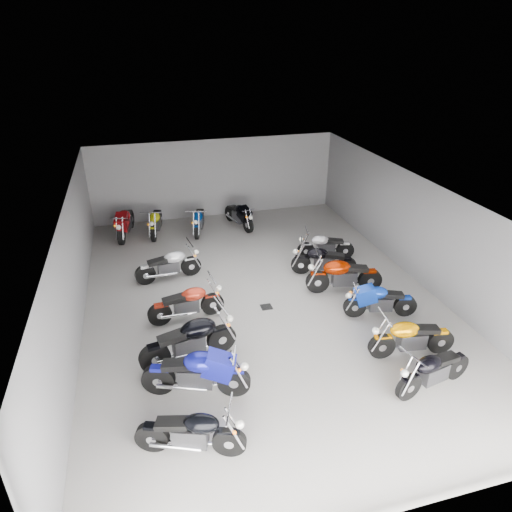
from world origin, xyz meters
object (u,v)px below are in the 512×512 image
Objects in this scene: motorcycle_left_c at (190,340)px; motorcycle_back_b at (156,221)px; drain_grate at (266,307)px; motorcycle_back_d at (239,215)px; motorcycle_right_a at (433,370)px; motorcycle_left_f at (169,265)px; motorcycle_right_b at (411,337)px; motorcycle_right_c at (380,301)px; motorcycle_right_e at (323,260)px; motorcycle_back_c at (199,220)px; motorcycle_right_f at (325,246)px; motorcycle_left_a at (191,432)px; motorcycle_left_d at (187,303)px; motorcycle_back_a at (125,223)px; motorcycle_right_d at (343,275)px; motorcycle_left_b at (197,373)px.

motorcycle_left_c is 7.86m from motorcycle_back_b.
drain_grate is 0.16× the size of motorcycle_back_d.
motorcycle_left_c is 1.15× the size of motorcycle_right_a.
motorcycle_right_b is (5.22, -5.31, 0.01)m from motorcycle_left_f.
motorcycle_right_c is 1.00× the size of motorcycle_right_e.
motorcycle_left_c is 1.18× the size of motorcycle_back_c.
motorcycle_right_f is at bearing 13.78° from motorcycle_right_c.
motorcycle_left_a reaches higher than motorcycle_back_d.
motorcycle_left_f is at bearing 69.15° from motorcycle_right_c.
motorcycle_right_a is 6.54m from motorcycle_right_f.
motorcycle_left_d is at bearing 89.42° from motorcycle_right_c.
motorcycle_right_b is 9.14m from motorcycle_back_d.
motorcycle_back_a reaches higher than motorcycle_left_a.
motorcycle_right_f reaches higher than drain_grate.
motorcycle_left_c is at bearing 123.49° from motorcycle_right_d.
motorcycle_right_a is (4.96, -2.35, -0.07)m from motorcycle_left_c.
motorcycle_left_d is 6.31m from motorcycle_right_a.
motorcycle_left_f is 1.08× the size of motorcycle_right_f.
motorcycle_back_d is at bearing 148.62° from motorcycle_left_d.
motorcycle_right_b is (2.74, -2.94, 0.51)m from drain_grate.
motorcycle_right_b is at bearing -170.61° from motorcycle_right_c.
motorcycle_right_b is 1.07× the size of motorcycle_right_c.
motorcycle_left_f is 5.38m from motorcycle_right_d.
motorcycle_back_d is at bearing -178.25° from motorcycle_left_a.
motorcycle_back_d is (-2.11, 8.90, -0.02)m from motorcycle_right_b.
motorcycle_right_d is at bearing 87.16° from motorcycle_left_d.
drain_grate is 3.01m from motorcycle_left_c.
motorcycle_back_a reaches higher than motorcycle_right_b.
motorcycle_back_b is at bearing 170.77° from motorcycle_left_c.
motorcycle_right_b is 10.52m from motorcycle_back_b.
motorcycle_left_c is at bearing 95.17° from motorcycle_back_c.
motorcycle_left_f is 8.20m from motorcycle_right_a.
motorcycle_left_b is 1.14× the size of motorcycle_back_c.
motorcycle_left_a is at bearing 95.95° from motorcycle_back_c.
motorcycle_right_f is (5.55, 6.85, -0.03)m from motorcycle_left_a.
motorcycle_left_b is 1.15× the size of motorcycle_right_c.
motorcycle_back_a is 1.14m from motorcycle_back_b.
motorcycle_left_f reaches higher than motorcycle_right_e.
motorcycle_right_c is 1.00× the size of motorcycle_back_c.
motorcycle_right_c is 1.03× the size of motorcycle_right_f.
motorcycle_left_c reaches higher than motorcycle_right_c.
drain_grate is at bearing 107.01° from motorcycle_right_d.
motorcycle_back_a is (-6.32, 10.29, 0.05)m from motorcycle_right_a.
motorcycle_right_c is 9.16m from motorcycle_back_b.
motorcycle_right_c is at bearing -146.91° from motorcycle_right_e.
drain_grate is at bearing 125.54° from motorcycle_back_b.
motorcycle_right_b is (5.48, 1.47, 0.01)m from motorcycle_left_a.
motorcycle_right_f is (0.35, 2.20, -0.08)m from motorcycle_right_d.
motorcycle_right_b reaches higher than motorcycle_right_e.
motorcycle_left_b is 1.09× the size of motorcycle_left_f.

